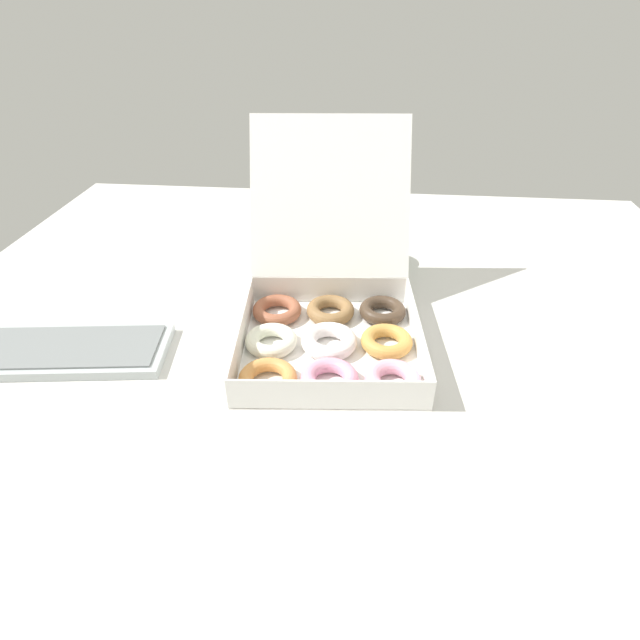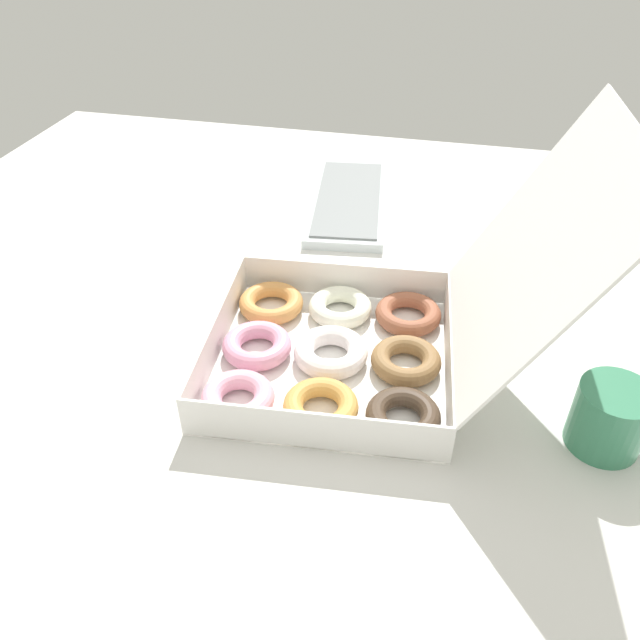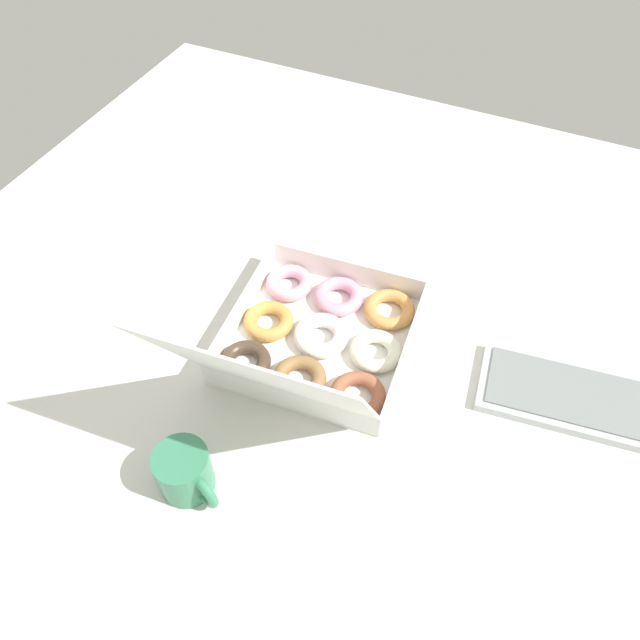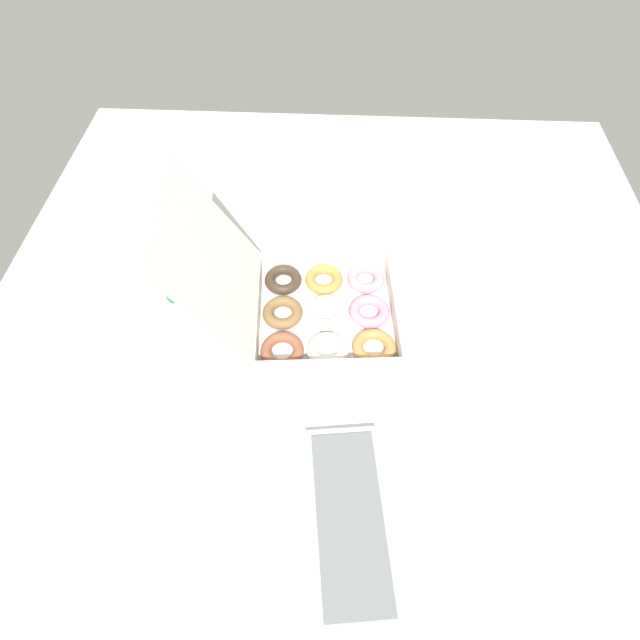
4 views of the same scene
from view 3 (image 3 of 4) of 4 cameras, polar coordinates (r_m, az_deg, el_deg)
name	(u,v)px [view 3 (image 3 of 4)]	position (r cm, az deg, el deg)	size (l,w,h in cm)	color
ground_plane	(323,332)	(125.38, 0.28, -1.09)	(180.00, 180.00, 2.00)	silver
donut_box	(316,339)	(117.72, -0.40, -1.76)	(37.72, 53.50, 36.15)	white
keyboard	(583,400)	(123.04, 22.89, -6.73)	(38.57, 19.56, 2.20)	#B5BDBF
coffee_mug	(186,472)	(104.85, -12.19, -13.47)	(12.47, 9.05, 8.81)	#37815C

